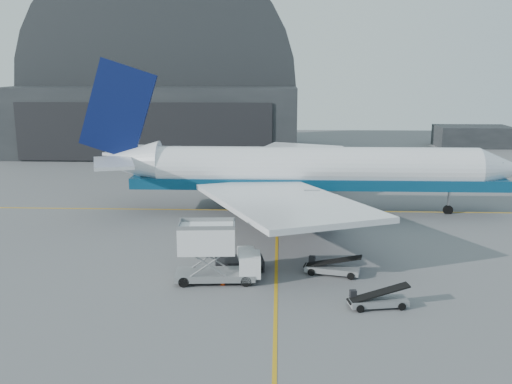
{
  "coord_description": "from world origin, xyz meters",
  "views": [
    {
      "loc": [
        0.13,
        -40.75,
        15.65
      ],
      "look_at": [
        -1.9,
        9.13,
        4.5
      ],
      "focal_mm": 40.0,
      "sensor_mm": 36.0,
      "label": 1
    }
  ],
  "objects_px": {
    "catering_truck": "(214,253)",
    "belt_loader_a": "(377,300)",
    "belt_loader_b": "(332,268)",
    "pushback_tug": "(241,262)",
    "airliner": "(299,170)"
  },
  "relations": [
    {
      "from": "pushback_tug",
      "to": "belt_loader_a",
      "type": "relative_size",
      "value": 0.96
    },
    {
      "from": "catering_truck",
      "to": "belt_loader_b",
      "type": "bearing_deg",
      "value": 7.52
    },
    {
      "from": "airliner",
      "to": "catering_truck",
      "type": "xyz_separation_m",
      "value": [
        -6.81,
        -20.58,
        -2.46
      ]
    },
    {
      "from": "belt_loader_b",
      "to": "catering_truck",
      "type": "bearing_deg",
      "value": -154.71
    },
    {
      "from": "belt_loader_a",
      "to": "catering_truck",
      "type": "bearing_deg",
      "value": 150.39
    },
    {
      "from": "airliner",
      "to": "belt_loader_a",
      "type": "distance_m",
      "value": 25.46
    },
    {
      "from": "airliner",
      "to": "catering_truck",
      "type": "distance_m",
      "value": 21.81
    },
    {
      "from": "catering_truck",
      "to": "belt_loader_b",
      "type": "xyz_separation_m",
      "value": [
        8.76,
        1.81,
        -1.66
      ]
    },
    {
      "from": "catering_truck",
      "to": "pushback_tug",
      "type": "height_order",
      "value": "catering_truck"
    },
    {
      "from": "catering_truck",
      "to": "belt_loader_a",
      "type": "bearing_deg",
      "value": -24.45
    },
    {
      "from": "belt_loader_a",
      "to": "belt_loader_b",
      "type": "xyz_separation_m",
      "value": [
        -2.47,
        5.97,
        0.03
      ]
    },
    {
      "from": "pushback_tug",
      "to": "belt_loader_b",
      "type": "bearing_deg",
      "value": -14.81
    },
    {
      "from": "belt_loader_a",
      "to": "belt_loader_b",
      "type": "height_order",
      "value": "belt_loader_b"
    },
    {
      "from": "belt_loader_a",
      "to": "belt_loader_b",
      "type": "relative_size",
      "value": 0.94
    },
    {
      "from": "pushback_tug",
      "to": "belt_loader_b",
      "type": "height_order",
      "value": "pushback_tug"
    }
  ]
}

